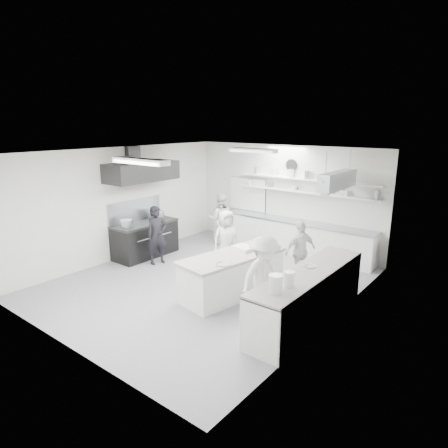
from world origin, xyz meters
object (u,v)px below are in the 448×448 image
Objects in this scene: right_counter at (308,297)px; back_counter at (287,236)px; cook_stove at (157,235)px; cook_back at (220,219)px; prep_island at (232,276)px; stove at (145,240)px.

back_counter is at bearing 124.65° from right_counter.
cook_stove is at bearing 175.13° from right_counter.
prep_island is at bearing 92.01° from cook_back.
right_counter is 1.81m from prep_island.
cook_stove is at bearing -125.63° from back_counter.
prep_island is (3.45, -0.55, -0.02)m from stove.
cook_back reaches higher than prep_island.
cook_back reaches higher than right_counter.
stove is at bearing 26.69° from cook_back.
back_counter is 3.72m from cook_stove.
stove is at bearing 91.55° from cook_stove.
prep_island is at bearing -9.03° from stove.
prep_island is (-1.80, 0.05, -0.04)m from right_counter.
cook_stove reaches higher than prep_island.
right_counter reaches higher than back_counter.
prep_island is at bearing 178.33° from right_counter.
right_counter reaches higher than stove.
cook_back is (0.91, 2.19, 0.32)m from stove.
right_counter is at bearing -55.35° from back_counter.
cook_stove is (0.74, -0.22, 0.32)m from stove.
cook_back is at bearing 147.23° from right_counter.
stove is 0.36× the size of back_counter.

